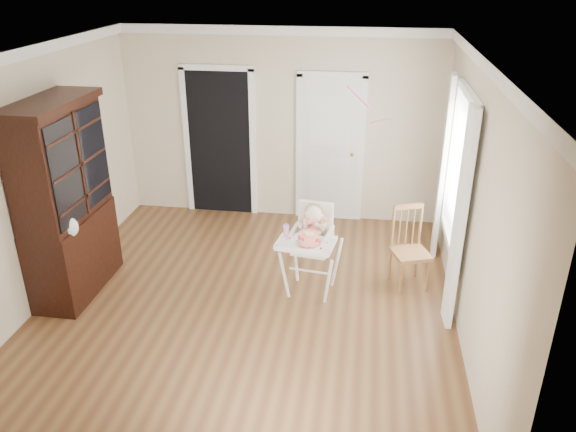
# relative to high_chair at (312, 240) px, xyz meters

# --- Properties ---
(floor) EXTENTS (5.00, 5.00, 0.00)m
(floor) POSITION_rel_high_chair_xyz_m (-0.67, -0.40, -0.66)
(floor) COLOR brown
(floor) RESTS_ON ground
(ceiling) EXTENTS (5.00, 5.00, 0.00)m
(ceiling) POSITION_rel_high_chair_xyz_m (-0.67, -0.40, 2.04)
(ceiling) COLOR white
(ceiling) RESTS_ON wall_back
(wall_back) EXTENTS (4.50, 0.00, 4.50)m
(wall_back) POSITION_rel_high_chair_xyz_m (-0.67, 2.10, 0.69)
(wall_back) COLOR beige
(wall_back) RESTS_ON floor
(wall_left) EXTENTS (0.00, 5.00, 5.00)m
(wall_left) POSITION_rel_high_chair_xyz_m (-2.92, -0.40, 0.69)
(wall_left) COLOR beige
(wall_left) RESTS_ON floor
(wall_right) EXTENTS (0.00, 5.00, 5.00)m
(wall_right) POSITION_rel_high_chair_xyz_m (1.58, -0.40, 0.69)
(wall_right) COLOR beige
(wall_right) RESTS_ON floor
(crown_molding) EXTENTS (4.50, 5.00, 0.12)m
(crown_molding) POSITION_rel_high_chair_xyz_m (-0.67, -0.40, 1.98)
(crown_molding) COLOR white
(crown_molding) RESTS_ON ceiling
(doorway) EXTENTS (1.06, 0.05, 2.22)m
(doorway) POSITION_rel_high_chair_xyz_m (-1.57, 2.09, 0.45)
(doorway) COLOR black
(doorway) RESTS_ON wall_back
(closet_door) EXTENTS (0.96, 0.09, 2.13)m
(closet_door) POSITION_rel_high_chair_xyz_m (0.03, 2.08, 0.37)
(closet_door) COLOR white
(closet_door) RESTS_ON wall_back
(window_right) EXTENTS (0.13, 1.84, 2.30)m
(window_right) POSITION_rel_high_chair_xyz_m (1.51, 0.40, 0.63)
(window_right) COLOR white
(window_right) RESTS_ON wall_right
(high_chair) EXTENTS (0.70, 0.83, 1.07)m
(high_chair) POSITION_rel_high_chair_xyz_m (0.00, 0.00, 0.00)
(high_chair) COLOR white
(high_chair) RESTS_ON floor
(baby) EXTENTS (0.31, 0.25, 0.47)m
(baby) POSITION_rel_high_chair_xyz_m (0.01, 0.03, 0.15)
(baby) COLOR beige
(baby) RESTS_ON high_chair
(cake) EXTENTS (0.27, 0.27, 0.13)m
(cake) POSITION_rel_high_chair_xyz_m (-0.01, -0.25, 0.15)
(cake) COLOR silver
(cake) RESTS_ON high_chair
(sippy_cup) EXTENTS (0.07, 0.07, 0.17)m
(sippy_cup) POSITION_rel_high_chair_xyz_m (-0.27, -0.11, 0.15)
(sippy_cup) COLOR pink
(sippy_cup) RESTS_ON high_chair
(china_cabinet) EXTENTS (0.58, 1.31, 2.21)m
(china_cabinet) POSITION_rel_high_chair_xyz_m (-2.65, -0.32, 0.44)
(china_cabinet) COLOR black
(china_cabinet) RESTS_ON floor
(dining_chair) EXTENTS (0.50, 0.50, 0.96)m
(dining_chair) POSITION_rel_high_chair_xyz_m (1.10, 0.32, -0.21)
(dining_chair) COLOR brown
(dining_chair) RESTS_ON floor
(streamer) EXTENTS (0.28, 0.43, 0.15)m
(streamer) POSITION_rel_high_chair_xyz_m (0.43, 0.44, 1.51)
(streamer) COLOR pink
(streamer) RESTS_ON ceiling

